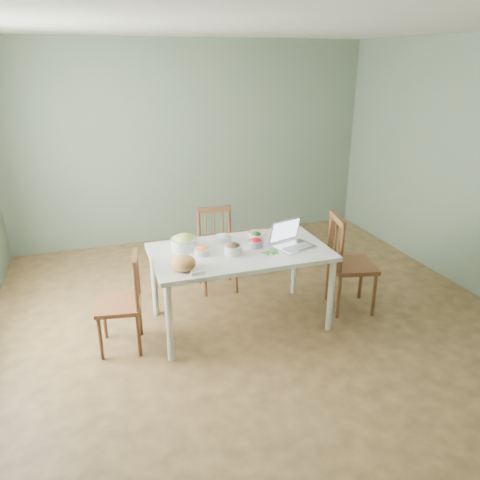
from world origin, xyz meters
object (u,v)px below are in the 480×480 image
object	(u,v)px
chair_left	(119,303)
chair_right	(352,263)
dining_table	(240,287)
chair_far	(218,251)
laptop	(295,236)
bread_boule	(183,263)
bowl_squash	(184,242)

from	to	relation	value
chair_left	chair_right	xyz separation A→B (m)	(2.31, -0.02, 0.06)
dining_table	chair_far	xyz separation A→B (m)	(0.00, 0.78, 0.07)
chair_right	laptop	bearing A→B (deg)	104.31
chair_left	chair_far	bearing A→B (deg)	135.51
bread_boule	laptop	bearing A→B (deg)	8.76
dining_table	chair_right	distance (m)	1.18
chair_left	laptop	distance (m)	1.71
laptop	chair_right	bearing A→B (deg)	-14.44
bread_boule	chair_far	bearing A→B (deg)	60.67
chair_right	bowl_squash	distance (m)	1.72
dining_table	laptop	xyz separation A→B (m)	(0.51, -0.11, 0.51)
chair_left	bread_boule	size ratio (longest dim) A/B	4.31
bowl_squash	chair_right	bearing A→B (deg)	-9.45
bowl_squash	laptop	xyz separation A→B (m)	(1.00, -0.30, 0.05)
chair_far	laptop	xyz separation A→B (m)	(0.51, -0.89, 0.44)
chair_far	chair_left	world-z (taller)	chair_far
chair_right	chair_far	bearing A→B (deg)	65.97
laptop	bread_boule	bearing A→B (deg)	172.47
dining_table	laptop	world-z (taller)	laptop
dining_table	chair_far	distance (m)	0.78
chair_far	bread_boule	size ratio (longest dim) A/B	4.38
chair_left	chair_right	size ratio (longest dim) A/B	0.88
chair_far	bread_boule	xyz separation A→B (m)	(-0.59, -1.06, 0.38)
chair_left	bowl_squash	bearing A→B (deg)	120.36
bread_boule	chair_left	bearing A→B (deg)	158.90
chair_right	bowl_squash	bearing A→B (deg)	93.01
chair_right	laptop	xyz separation A→B (m)	(-0.66, -0.02, 0.38)
dining_table	laptop	distance (m)	0.73
bowl_squash	laptop	distance (m)	1.04
chair_right	bowl_squash	xyz separation A→B (m)	(-1.66, 0.28, 0.33)
bread_boule	bowl_squash	xyz separation A→B (m)	(0.11, 0.47, 0.00)
chair_left	laptop	bearing A→B (deg)	97.54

